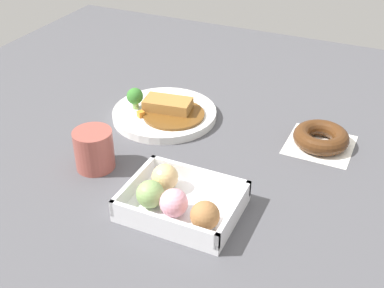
# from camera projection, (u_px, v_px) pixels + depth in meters

# --- Properties ---
(ground_plane) EXTENTS (1.60, 1.60, 0.00)m
(ground_plane) POSITION_uv_depth(u_px,v_px,m) (196.00, 173.00, 0.95)
(ground_plane) COLOR #4C4C51
(curry_plate) EXTENTS (0.24, 0.24, 0.07)m
(curry_plate) POSITION_uv_depth(u_px,v_px,m) (164.00, 112.00, 1.12)
(curry_plate) COLOR white
(curry_plate) RESTS_ON ground_plane
(donut_box) EXTENTS (0.20, 0.15, 0.06)m
(donut_box) POSITION_uv_depth(u_px,v_px,m) (178.00, 201.00, 0.84)
(donut_box) COLOR white
(donut_box) RESTS_ON ground_plane
(chocolate_ring_donut) EXTENTS (0.14, 0.14, 0.04)m
(chocolate_ring_donut) POSITION_uv_depth(u_px,v_px,m) (321.00, 138.00, 1.03)
(chocolate_ring_donut) COLOR white
(chocolate_ring_donut) RESTS_ON ground_plane
(coffee_mug) EXTENTS (0.08, 0.08, 0.08)m
(coffee_mug) POSITION_uv_depth(u_px,v_px,m) (94.00, 150.00, 0.95)
(coffee_mug) COLOR #9E4C42
(coffee_mug) RESTS_ON ground_plane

